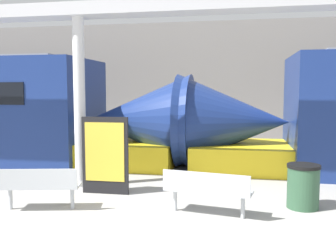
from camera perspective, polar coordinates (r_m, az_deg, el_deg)
The scene contains 8 objects.
ground_plane at distance 5.50m, azimuth -6.34°, elevation -17.81°, with size 60.00×60.00×0.00m, color #9E9B96.
station_wall at distance 15.73m, azimuth 5.15°, elevation 6.57°, with size 56.00×0.20×5.00m, color gray.
bench_near at distance 6.58m, azimuth 5.96°, elevation -9.44°, with size 1.58×0.70×0.79m.
bench_far at distance 7.21m, azimuth -18.96°, elevation -8.39°, with size 1.47×0.73×0.79m.
trash_bin at distance 7.41m, azimuth 19.90°, elevation -8.62°, with size 0.60×0.60×0.82m.
poster_board at distance 7.96m, azimuth -9.56°, elevation -4.40°, with size 1.00×0.07×1.62m.
support_column_near at distance 8.60m, azimuth -13.32°, elevation 3.37°, with size 0.25×0.25×3.77m, color silver.
canopy_beam at distance 8.77m, azimuth -13.62°, elevation 16.69°, with size 28.00×0.60×0.28m, color #B7B7BC.
Camera 1 is at (1.49, -4.83, 2.16)m, focal length 40.00 mm.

